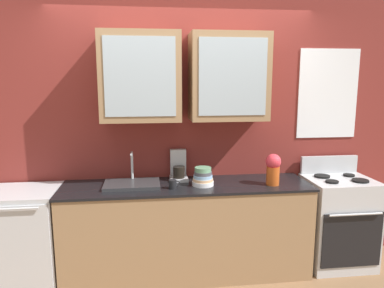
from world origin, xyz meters
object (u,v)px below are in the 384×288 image
Objects in this scene: bowl_stack at (203,177)px; coffee_maker at (178,169)px; cup_near_sink at (173,184)px; stove_range at (338,221)px; vase at (273,168)px; sink_faucet at (132,183)px; dishwasher at (24,238)px.

coffee_maker is at bearing 131.37° from bowl_stack.
cup_near_sink is 0.36× the size of coffee_maker.
vase is at bearing -172.34° from stove_range.
vase is (1.29, -0.13, 0.14)m from sink_faucet.
cup_near_sink is 1.42m from dishwasher.
coffee_maker is (-1.57, 0.19, 0.54)m from stove_range.
bowl_stack is (0.65, -0.07, 0.05)m from sink_faucet.
coffee_maker is at bearing 8.03° from dishwasher.
cup_near_sink is at bearing -104.18° from coffee_maker.
cup_near_sink is at bearing -179.58° from vase.
bowl_stack is (-1.37, -0.04, 0.51)m from stove_range.
vase is 2.80× the size of cup_near_sink.
coffee_maker is (0.44, 0.16, 0.09)m from sink_faucet.
vase is (0.64, -0.06, 0.08)m from bowl_stack.
bowl_stack is at bearing 13.42° from cup_near_sink.
bowl_stack reaches higher than dishwasher.
stove_range is 1.72m from cup_near_sink.
bowl_stack is at bearing -48.63° from coffee_maker.
vase is at bearing -2.36° from dishwasher.
sink_faucet is 0.65m from bowl_stack.
dishwasher is at bearing -179.92° from stove_range.
dishwasher is (-1.62, 0.03, -0.52)m from bowl_stack.
sink_faucet is at bearing 174.35° from vase.
sink_faucet is at bearing 159.89° from cup_near_sink.
bowl_stack is 0.31m from coffee_maker.
sink_faucet is 0.48m from coffee_maker.
stove_range is 10.25× the size of cup_near_sink.
stove_range is at bearing 1.57° from bowl_stack.
bowl_stack is at bearing -5.95° from sink_faucet.
sink_faucet is 0.57× the size of dishwasher.
stove_range is 1.20× the size of dishwasher.
sink_faucet is at bearing 179.15° from stove_range.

